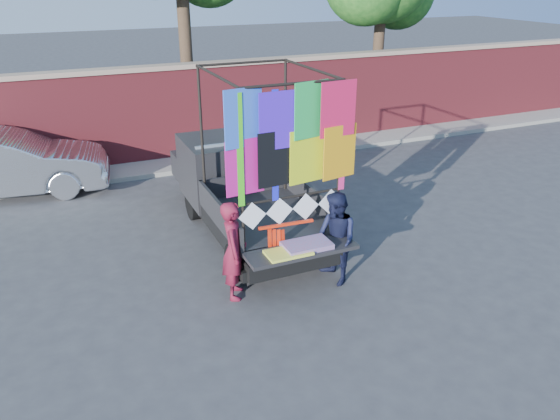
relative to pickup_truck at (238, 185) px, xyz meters
name	(u,v)px	position (x,y,z in m)	size (l,w,h in m)	color
ground	(261,277)	(-0.39, -2.24, -0.86)	(90.00, 90.00, 0.00)	#38383A
brick_wall	(165,113)	(-0.39, 4.76, 0.47)	(30.00, 0.45, 2.61)	maroon
curb	(175,165)	(-0.39, 4.06, -0.80)	(30.00, 1.20, 0.12)	gray
pickup_truck	(238,185)	(0.00, 0.00, 0.00)	(2.15, 5.40, 3.40)	black
sedan	(5,164)	(-4.42, 3.72, -0.11)	(1.59, 4.56, 1.50)	silver
woman	(234,250)	(-0.98, -2.59, -0.03)	(0.60, 0.40, 1.65)	maroon
man	(336,239)	(0.71, -2.85, -0.06)	(0.78, 0.61, 1.60)	#151935
streamer_bundle	(281,236)	(-0.24, -2.73, 0.13)	(0.93, 0.11, 0.64)	red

